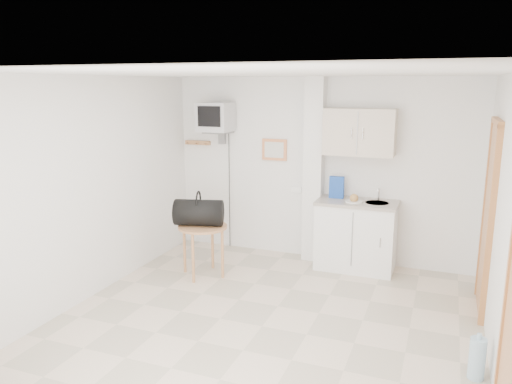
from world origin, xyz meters
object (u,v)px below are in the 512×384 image
at_px(round_table, 203,232).
at_px(duffel_bag, 199,212).
at_px(crt_television, 216,118).
at_px(water_bottle, 477,358).

distance_m(round_table, duffel_bag, 0.26).
xyz_separation_m(crt_television, water_bottle, (3.43, -2.23, -1.75)).
bearing_deg(crt_television, duffel_bag, -77.85).
xyz_separation_m(crt_television, duffel_bag, (0.21, -0.99, -1.11)).
relative_size(duffel_bag, water_bottle, 1.65).
height_order(duffel_bag, water_bottle, duffel_bag).
distance_m(crt_television, duffel_bag, 1.50).
relative_size(round_table, water_bottle, 1.63).
bearing_deg(crt_television, water_bottle, -33.04).
relative_size(crt_television, water_bottle, 5.33).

